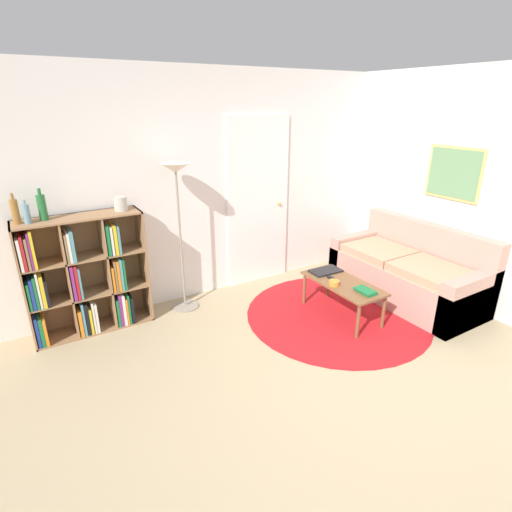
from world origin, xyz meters
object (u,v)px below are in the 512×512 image
at_px(bookshelf, 83,279).
at_px(vase_on_shelf, 121,204).
at_px(coffee_table, 343,286).
at_px(bottle_middle, 27,214).
at_px(bottle_left, 15,211).
at_px(bottle_right, 42,207).
at_px(laptop, 326,271).
at_px(couch, 409,273).
at_px(bowl, 334,283).
at_px(floor_lamp, 177,192).

relative_size(bookshelf, vase_on_shelf, 8.70).
distance_m(coffee_table, bottle_middle, 3.17).
relative_size(bottle_left, bottle_middle, 1.29).
height_order(bookshelf, bottle_left, bottle_left).
height_order(coffee_table, bottle_right, bottle_right).
relative_size(coffee_table, laptop, 2.58).
bearing_deg(bottle_right, coffee_table, -23.21).
relative_size(coffee_table, bottle_middle, 4.43).
bearing_deg(bottle_left, bookshelf, 0.04).
distance_m(coffee_table, laptop, 0.33).
bearing_deg(vase_on_shelf, couch, -21.60).
height_order(coffee_table, laptop, laptop).
height_order(laptop, bottle_left, bottle_left).
bearing_deg(bottle_left, bottle_middle, -21.22).
bearing_deg(couch, bottle_left, 163.03).
bearing_deg(coffee_table, vase_on_shelf, 150.40).
bearing_deg(bowl, coffee_table, 0.86).
distance_m(bowl, bottle_left, 3.12).
bearing_deg(floor_lamp, laptop, -27.65).
bearing_deg(coffee_table, bottle_right, 156.79).
height_order(couch, coffee_table, couch).
distance_m(floor_lamp, bottle_left, 1.48).
distance_m(laptop, bottle_middle, 3.08).
distance_m(couch, bottle_middle, 4.12).
xyz_separation_m(bookshelf, bottle_right, (-0.24, 0.01, 0.76)).
distance_m(laptop, bowl, 0.36).
height_order(bottle_middle, bottle_right, bottle_right).
relative_size(floor_lamp, laptop, 4.49).
xyz_separation_m(couch, bottle_middle, (-3.83, 1.16, 1.01)).
bearing_deg(bookshelf, coffee_table, -24.91).
xyz_separation_m(couch, bowl, (-1.15, 0.06, 0.13)).
bearing_deg(vase_on_shelf, bowl, -31.38).
bearing_deg(vase_on_shelf, floor_lamp, -5.32).
bearing_deg(bookshelf, bottle_left, -179.96).
bearing_deg(bowl, laptop, 63.67).
distance_m(bookshelf, bottle_middle, 0.82).
bearing_deg(floor_lamp, vase_on_shelf, 174.68).
bearing_deg(vase_on_shelf, bottle_right, 178.55).
height_order(bottle_left, vase_on_shelf, bottle_left).
bearing_deg(bottle_middle, couch, -16.87).
xyz_separation_m(coffee_table, bottle_left, (-2.90, 1.13, 0.98)).
xyz_separation_m(bottle_middle, vase_on_shelf, (0.82, 0.03, -0.02)).
relative_size(bookshelf, bottle_left, 4.40).
bearing_deg(couch, laptop, 158.97).
xyz_separation_m(floor_lamp, bottle_right, (-1.26, 0.07, -0.01)).
distance_m(laptop, vase_on_shelf, 2.35).
bearing_deg(vase_on_shelf, coffee_table, -29.60).
height_order(bottle_right, vase_on_shelf, bottle_right).
bearing_deg(bottle_middle, bowl, -22.40).
distance_m(bookshelf, vase_on_shelf, 0.84).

